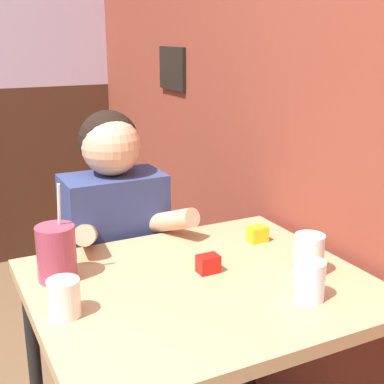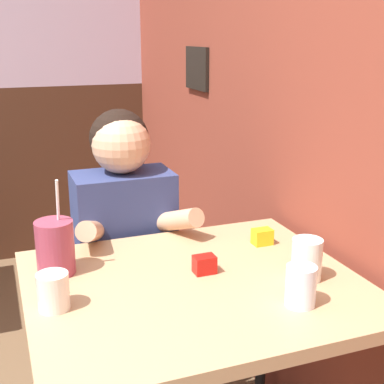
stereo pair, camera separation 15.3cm
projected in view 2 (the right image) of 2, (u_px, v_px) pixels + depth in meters
name	position (u px, v px, depth m)	size (l,w,h in m)	color
brick_wall_right	(232.00, 50.00, 2.24)	(0.08, 4.65, 2.70)	brown
main_table	(194.00, 309.00, 1.46)	(0.88, 0.76, 0.78)	tan
person_seated	(126.00, 266.00, 1.92)	(0.42, 0.40, 1.18)	navy
cocktail_pitcher	(55.00, 247.00, 1.47)	(0.11, 0.11, 0.27)	#99384C
glass_near_pitcher	(301.00, 286.00, 1.30)	(0.08, 0.08, 0.10)	silver
glass_center	(307.00, 259.00, 1.43)	(0.08, 0.08, 0.11)	silver
glass_far_side	(53.00, 291.00, 1.28)	(0.08, 0.08, 0.09)	silver
condiment_ketchup	(204.00, 264.00, 1.48)	(0.06, 0.04, 0.05)	#B7140F
condiment_mustard	(262.00, 237.00, 1.68)	(0.06, 0.04, 0.05)	yellow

